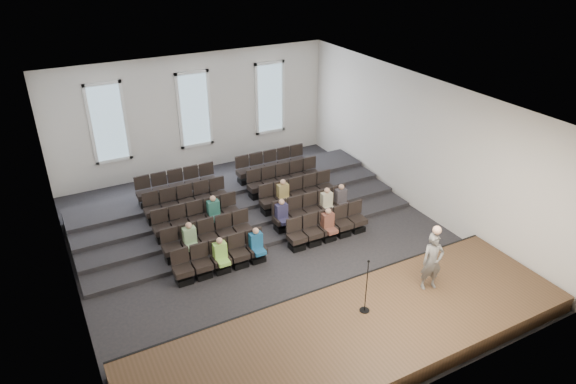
{
  "coord_description": "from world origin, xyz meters",
  "views": [
    {
      "loc": [
        -6.21,
        -13.01,
        9.46
      ],
      "look_at": [
        0.98,
        0.5,
        1.54
      ],
      "focal_mm": 32.0,
      "sensor_mm": 36.0,
      "label": 1
    }
  ],
  "objects": [
    {
      "name": "seating_rows",
      "position": [
        -0.0,
        1.54,
        0.68
      ],
      "size": [
        6.8,
        4.7,
        1.67
      ],
      "color": "black",
      "rests_on": "ground"
    },
    {
      "name": "stage_lip",
      "position": [
        0.0,
        -3.33,
        0.25
      ],
      "size": [
        11.8,
        0.06,
        0.52
      ],
      "primitive_type": "cube",
      "color": "black",
      "rests_on": "ground"
    },
    {
      "name": "wall_back",
      "position": [
        0.0,
        7.02,
        2.5
      ],
      "size": [
        12.0,
        0.04,
        5.0
      ],
      "primitive_type": "cube",
      "color": "silver",
      "rests_on": "ground"
    },
    {
      "name": "audience",
      "position": [
        0.35,
        0.34,
        0.81
      ],
      "size": [
        6.05,
        2.64,
        1.1
      ],
      "color": "#92D354",
      "rests_on": "seating_rows"
    },
    {
      "name": "stage",
      "position": [
        0.0,
        -5.1,
        0.25
      ],
      "size": [
        11.8,
        3.6,
        0.5
      ],
      "primitive_type": "cube",
      "color": "#48301E",
      "rests_on": "ground"
    },
    {
      "name": "ground",
      "position": [
        0.0,
        0.0,
        0.0
      ],
      "size": [
        14.0,
        14.0,
        0.0
      ],
      "primitive_type": "plane",
      "color": "black",
      "rests_on": "ground"
    },
    {
      "name": "wall_right",
      "position": [
        6.02,
        0.0,
        2.5
      ],
      "size": [
        0.04,
        14.0,
        5.0
      ],
      "primitive_type": "cube",
      "color": "silver",
      "rests_on": "ground"
    },
    {
      "name": "mic_stand",
      "position": [
        0.51,
        -4.65,
        0.98
      ],
      "size": [
        0.27,
        0.27,
        1.6
      ],
      "color": "black",
      "rests_on": "stage"
    },
    {
      "name": "speaker",
      "position": [
        2.68,
        -4.67,
        1.35
      ],
      "size": [
        0.71,
        0.55,
        1.71
      ],
      "primitive_type": "imported",
      "rotation": [
        0.0,
        0.0,
        -0.25
      ],
      "color": "#5D5C58",
      "rests_on": "stage"
    },
    {
      "name": "wall_front",
      "position": [
        0.0,
        -7.02,
        2.5
      ],
      "size": [
        12.0,
        0.04,
        5.0
      ],
      "primitive_type": "cube",
      "color": "silver",
      "rests_on": "ground"
    },
    {
      "name": "risers",
      "position": [
        0.0,
        3.17,
        0.2
      ],
      "size": [
        11.8,
        4.8,
        0.6
      ],
      "color": "black",
      "rests_on": "ground"
    },
    {
      "name": "windows",
      "position": [
        0.0,
        6.95,
        2.7
      ],
      "size": [
        8.44,
        0.1,
        3.24
      ],
      "color": "white",
      "rests_on": "wall_back"
    },
    {
      "name": "ceiling",
      "position": [
        0.0,
        0.0,
        5.01
      ],
      "size": [
        12.0,
        14.0,
        0.02
      ],
      "primitive_type": "cube",
      "color": "white",
      "rests_on": "ground"
    },
    {
      "name": "wall_left",
      "position": [
        -6.02,
        0.0,
        2.5
      ],
      "size": [
        0.04,
        14.0,
        5.0
      ],
      "primitive_type": "cube",
      "color": "silver",
      "rests_on": "ground"
    }
  ]
}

